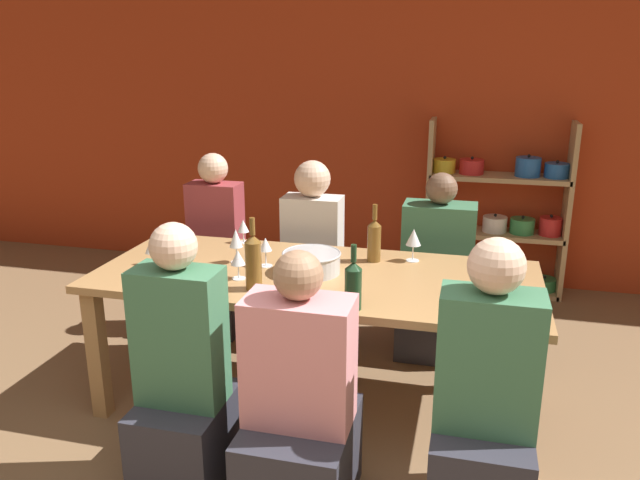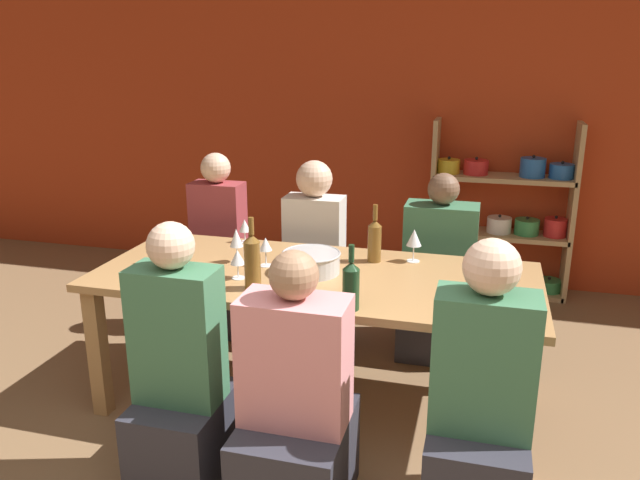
{
  "view_description": "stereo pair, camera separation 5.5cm",
  "coord_description": "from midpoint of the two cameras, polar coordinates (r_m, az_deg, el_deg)",
  "views": [
    {
      "loc": [
        0.62,
        -1.29,
        1.85
      ],
      "look_at": [
        -0.15,
        1.75,
        0.9
      ],
      "focal_mm": 35.0,
      "sensor_mm": 36.0,
      "label": 1
    },
    {
      "loc": [
        0.67,
        -1.28,
        1.85
      ],
      "look_at": [
        -0.15,
        1.75,
        0.9
      ],
      "focal_mm": 35.0,
      "sensor_mm": 36.0,
      "label": 2
    }
  ],
  "objects": [
    {
      "name": "person_near_b",
      "position": [
        2.84,
        -12.91,
        -13.32
      ],
      "size": [
        0.37,
        0.46,
        1.2
      ],
      "color": "#2D2D38",
      "rests_on": "ground_plane"
    },
    {
      "name": "wine_glass_red_a",
      "position": [
        3.15,
        -8.01,
        -1.71
      ],
      "size": [
        0.07,
        0.07,
        0.15
      ],
      "color": "white",
      "rests_on": "dining_table"
    },
    {
      "name": "wall_back_red",
      "position": [
        5.18,
        7.04,
        11.2
      ],
      "size": [
        8.8,
        0.06,
        2.7
      ],
      "color": "#B23819",
      "rests_on": "ground_plane"
    },
    {
      "name": "wine_glass_white_a",
      "position": [
        3.39,
        -8.16,
        0.06
      ],
      "size": [
        0.07,
        0.07,
        0.19
      ],
      "color": "white",
      "rests_on": "dining_table"
    },
    {
      "name": "person_near_a",
      "position": [
        2.56,
        13.98,
        -16.63
      ],
      "size": [
        0.37,
        0.47,
        1.23
      ],
      "color": "#2D2D38",
      "rests_on": "ground_plane"
    },
    {
      "name": "wine_bottle_amber",
      "position": [
        2.99,
        -6.64,
        -1.95
      ],
      "size": [
        0.08,
        0.08,
        0.36
      ],
      "color": "brown",
      "rests_on": "dining_table"
    },
    {
      "name": "dining_table",
      "position": [
        3.26,
        -0.92,
        -4.43
      ],
      "size": [
        2.28,
        0.96,
        0.75
      ],
      "color": "#AD7F4C",
      "rests_on": "ground_plane"
    },
    {
      "name": "person_far_c",
      "position": [
        4.03,
        10.16,
        -4.3
      ],
      "size": [
        0.44,
        0.55,
        1.15
      ],
      "rotation": [
        0.0,
        0.0,
        3.14
      ],
      "color": "#2D2D38",
      "rests_on": "ground_plane"
    },
    {
      "name": "person_far_b",
      "position": [
        4.31,
        -9.69,
        -2.26
      ],
      "size": [
        0.35,
        0.43,
        1.22
      ],
      "rotation": [
        0.0,
        0.0,
        3.14
      ],
      "color": "#2D2D38",
      "rests_on": "ground_plane"
    },
    {
      "name": "cell_phone",
      "position": [
        2.91,
        13.49,
        -5.8
      ],
      "size": [
        0.16,
        0.08,
        0.01
      ],
      "color": "black",
      "rests_on": "dining_table"
    },
    {
      "name": "wine_glass_empty_a",
      "position": [
        3.46,
        -15.61,
        -0.63
      ],
      "size": [
        0.07,
        0.07,
        0.14
      ],
      "color": "white",
      "rests_on": "dining_table"
    },
    {
      "name": "shelf_unit",
      "position": [
        5.08,
        15.46,
        1.55
      ],
      "size": [
        1.07,
        0.3,
        1.36
      ],
      "color": "tan",
      "rests_on": "ground_plane"
    },
    {
      "name": "wine_glass_red_b",
      "position": [
        3.42,
        8.09,
        0.16
      ],
      "size": [
        0.08,
        0.08,
        0.18
      ],
      "color": "white",
      "rests_on": "dining_table"
    },
    {
      "name": "wine_bottle_green",
      "position": [
        2.76,
        2.48,
        -4.07
      ],
      "size": [
        0.08,
        0.08,
        0.3
      ],
      "color": "#19381E",
      "rests_on": "dining_table"
    },
    {
      "name": "wine_glass_white_b",
      "position": [
        3.32,
        -5.48,
        -0.52
      ],
      "size": [
        0.07,
        0.07,
        0.16
      ],
      "color": "white",
      "rests_on": "dining_table"
    },
    {
      "name": "wine_bottle_dark",
      "position": [
        3.39,
        4.51,
        0.05
      ],
      "size": [
        0.07,
        0.07,
        0.32
      ],
      "color": "brown",
      "rests_on": "dining_table"
    },
    {
      "name": "person_far_a",
      "position": [
        4.06,
        -1.07,
        -3.2
      ],
      "size": [
        0.37,
        0.46,
        1.21
      ],
      "rotation": [
        0.0,
        0.0,
        3.14
      ],
      "color": "#2D2D38",
      "rests_on": "ground_plane"
    },
    {
      "name": "person_near_c",
      "position": [
        2.64,
        -2.4,
        -16.28
      ],
      "size": [
        0.43,
        0.53,
        1.14
      ],
      "color": "#2D2D38",
      "rests_on": "ground_plane"
    },
    {
      "name": "wine_glass_red_c",
      "position": [
        3.75,
        -7.46,
        1.19
      ],
      "size": [
        0.07,
        0.07,
        0.14
      ],
      "color": "white",
      "rests_on": "dining_table"
    },
    {
      "name": "mixing_bowl",
      "position": [
        3.22,
        -1.27,
        -2.0
      ],
      "size": [
        0.31,
        0.31,
        0.11
      ],
      "color": "#B7BABC",
      "rests_on": "dining_table"
    }
  ]
}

